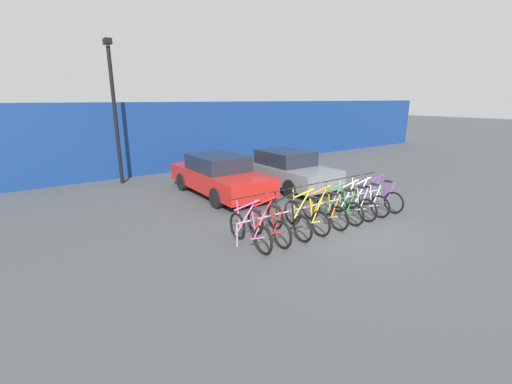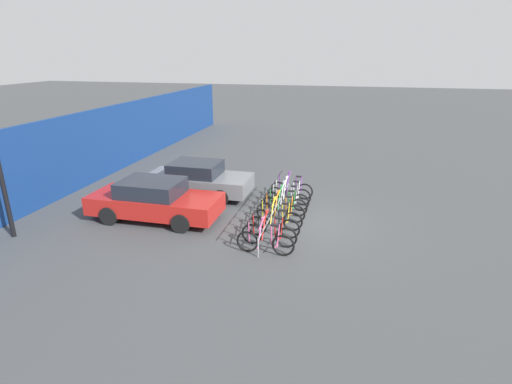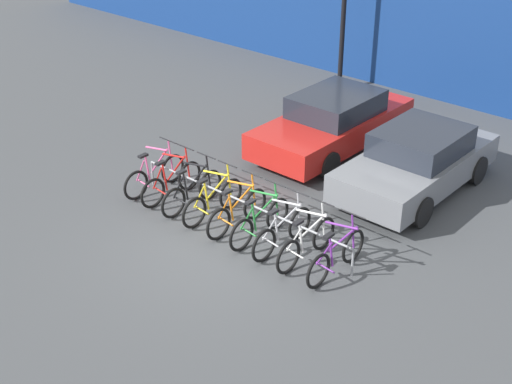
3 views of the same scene
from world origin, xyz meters
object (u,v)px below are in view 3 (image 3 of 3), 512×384
at_px(bicycle_red, 172,182).
at_px(bicycle_pink, 155,175).
at_px(bicycle_purple, 336,256).
at_px(bicycle_green, 260,222).
at_px(car_grey, 417,161).
at_px(car_red, 333,122).
at_px(bicycle_yellow, 213,201).
at_px(bicycle_silver, 282,232).
at_px(bicycle_black, 192,192).
at_px(bike_rack, 241,203).
at_px(bicycle_white, 307,243).
at_px(bicycle_orange, 237,212).

bearing_deg(bicycle_red, bicycle_pink, -179.53).
bearing_deg(bicycle_purple, bicycle_green, 179.70).
xyz_separation_m(bicycle_pink, car_grey, (4.22, 3.71, 0.31)).
distance_m(bicycle_green, bicycle_purple, 1.78).
xyz_separation_m(car_red, car_grey, (2.60, -0.57, -0.00)).
distance_m(bicycle_yellow, bicycle_silver, 1.80).
distance_m(bicycle_pink, bicycle_yellow, 1.75).
relative_size(bicycle_red, car_grey, 0.41).
distance_m(bicycle_black, car_red, 4.31).
distance_m(bike_rack, bicycle_green, 0.64).
bearing_deg(bicycle_white, car_red, 119.67).
bearing_deg(car_grey, bicycle_black, -129.58).
relative_size(bicycle_green, car_red, 0.38).
bearing_deg(bicycle_silver, bicycle_pink, -176.32).
height_order(bicycle_green, bicycle_white, same).
bearing_deg(bicycle_white, bicycle_black, 179.34).
xyz_separation_m(bicycle_yellow, bicycle_white, (2.37, 0.00, 0.00)).
xyz_separation_m(bike_rack, bicycle_white, (1.73, -0.15, -0.12)).
bearing_deg(bicycle_white, bicycle_green, 179.34).
bearing_deg(bicycle_orange, car_red, 98.88).
distance_m(bicycle_orange, car_red, 4.36).
bearing_deg(bicycle_pink, car_red, 65.40).
relative_size(bicycle_yellow, bicycle_green, 1.00).
xyz_separation_m(bike_rack, bicycle_red, (-1.86, -0.15, -0.12)).
relative_size(bicycle_red, bicycle_black, 1.00).
xyz_separation_m(bicycle_orange, bicycle_purple, (2.37, 0.00, 0.00)).
height_order(bicycle_silver, car_red, car_red).
relative_size(bicycle_orange, car_grey, 0.41).
height_order(bike_rack, car_red, car_red).
distance_m(bicycle_orange, bicycle_purple, 2.37).
bearing_deg(bicycle_silver, bicycle_black, -176.32).
relative_size(bicycle_white, bicycle_purple, 1.00).
relative_size(bicycle_yellow, bicycle_purple, 1.00).
bearing_deg(bicycle_orange, bicycle_green, -1.59).
bearing_deg(bicycle_silver, bicycle_green, -176.32).
bearing_deg(bicycle_white, bicycle_red, 179.34).
xyz_separation_m(bicycle_green, car_grey, (1.22, 3.71, 0.31)).
height_order(bicycle_red, bicycle_white, same).
relative_size(bicycle_orange, bicycle_white, 1.00).
xyz_separation_m(bicycle_red, bicycle_silver, (3.02, 0.00, 0.00)).
height_order(bicycle_black, bicycle_silver, same).
xyz_separation_m(bicycle_silver, bicycle_purple, (1.23, 0.00, 0.00)).
distance_m(bicycle_yellow, bicycle_orange, 0.66).
distance_m(bicycle_yellow, bicycle_green, 1.25).
bearing_deg(bicycle_purple, bicycle_yellow, 179.70).
relative_size(car_red, car_grey, 1.07).
height_order(bicycle_green, car_red, car_red).
relative_size(bicycle_orange, bicycle_purple, 1.00).
relative_size(bike_rack, car_grey, 1.27).
height_order(bicycle_pink, bicycle_orange, same).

